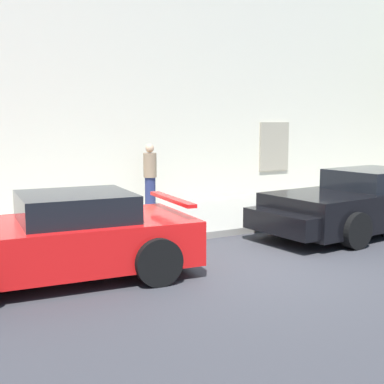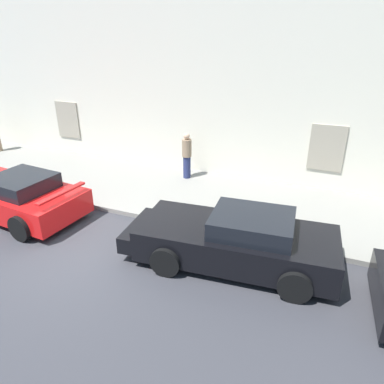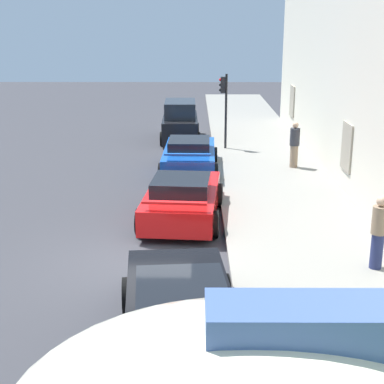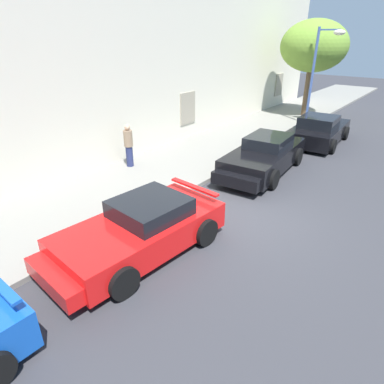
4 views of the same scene
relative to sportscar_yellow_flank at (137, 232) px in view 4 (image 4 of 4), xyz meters
name	(u,v)px [view 4 (image 4 of 4)]	position (x,y,z in m)	size (l,w,h in m)	color
ground_plane	(238,216)	(3.10, -0.99, -0.60)	(80.00, 80.00, 0.00)	#333338
sidewalk	(141,180)	(3.10, 3.12, -0.53)	(60.00, 4.00, 0.14)	gray
sportscar_yellow_flank	(137,232)	(0.00, 0.00, 0.00)	(4.62, 2.42, 1.30)	red
sportscar_white_middle	(262,157)	(6.64, 0.08, 0.01)	(5.05, 2.36, 1.34)	black
sportscar_tail_end	(320,130)	(12.04, -0.28, 0.00)	(4.84, 2.44, 1.36)	black
tree_near_kerb	(314,46)	(17.00, 2.35, 3.62)	(3.94, 3.94, 5.59)	brown
street_lamp	(323,58)	(14.83, 0.99, 3.11)	(0.44, 1.42, 5.09)	#3F5999
pedestrian_strolling	(129,145)	(3.73, 4.34, 0.40)	(0.45, 0.45, 1.66)	navy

